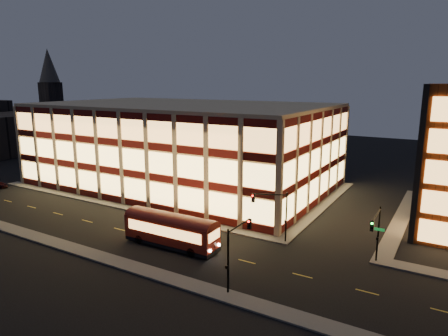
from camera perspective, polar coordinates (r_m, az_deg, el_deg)
The scene contains 14 objects.
ground at distance 59.18m, azimuth -13.26°, elevation -6.04°, with size 200.00×200.00×0.00m, color black.
sidewalk_office_south at distance 61.86m, azimuth -14.64°, elevation -5.24°, with size 54.00×2.00×0.15m, color #514F4C.
sidewalk_office_east at distance 62.18m, azimuth 13.97°, elevation -5.11°, with size 2.00×30.00×0.15m, color #514F4C.
sidewalk_tower_south at distance 44.98m, azimuth 29.29°, elevation -13.24°, with size 14.00×2.00×0.15m, color #514F4C.
sidewalk_tower_west at distance 60.21m, azimuth 24.08°, elevation -6.42°, with size 2.00×30.00×0.15m, color #514F4C.
sidewalk_near at distance 51.24m, azimuth -23.48°, elevation -9.58°, with size 100.00×2.00×0.15m, color #514F4C.
office_building at distance 71.92m, azimuth -5.91°, elevation 3.40°, with size 50.45×30.45×14.50m.
church_tower at distance 135.99m, azimuth -23.30°, elevation 7.37°, with size 5.00×5.00×18.00m, color #2D2621.
church_spire at distance 135.76m, azimuth -23.81°, elevation 13.26°, with size 6.00×6.00×10.00m, color #4C473F.
traffic_signal_far at distance 46.13m, azimuth 7.17°, elevation -5.69°, with size 3.79×1.87×6.00m.
traffic_signal_right at distance 42.39m, azimuth 20.94°, elevation -8.08°, with size 1.20×4.37×6.00m.
traffic_signal_near at distance 36.08m, azimuth 1.77°, elevation -10.79°, with size 0.32×4.45×6.00m.
trolley_bus at distance 45.68m, azimuth -7.58°, elevation -8.53°, with size 11.33×3.10×3.82m.
parked_car_0 at distance 80.25m, azimuth -29.40°, elevation -2.10°, with size 1.28×3.18×1.08m, color black.
Camera 1 is at (39.48, -40.14, 18.25)m, focal length 32.00 mm.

